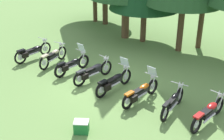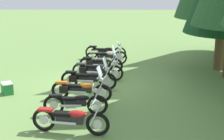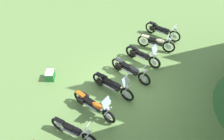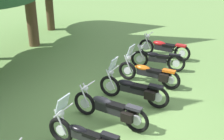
# 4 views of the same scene
# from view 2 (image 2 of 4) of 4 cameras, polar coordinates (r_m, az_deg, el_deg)

# --- Properties ---
(ground_plane) EXTENTS (80.00, 80.00, 0.00)m
(ground_plane) POSITION_cam_2_polar(r_m,az_deg,el_deg) (14.80, -2.96, -2.43)
(ground_plane) COLOR #6B934C
(motorcycle_0) EXTENTS (0.79, 2.39, 1.03)m
(motorcycle_0) POSITION_cam_2_polar(r_m,az_deg,el_deg) (19.45, -1.24, 3.19)
(motorcycle_0) COLOR black
(motorcycle_0) RESTS_ON ground_plane
(motorcycle_1) EXTENTS (0.73, 2.25, 1.03)m
(motorcycle_1) POSITION_cam_2_polar(r_m,az_deg,el_deg) (18.08, -0.91, 2.33)
(motorcycle_1) COLOR black
(motorcycle_1) RESTS_ON ground_plane
(motorcycle_2) EXTENTS (0.78, 2.21, 1.37)m
(motorcycle_2) POSITION_cam_2_polar(r_m,az_deg,el_deg) (16.66, -1.99, 1.17)
(motorcycle_2) COLOR black
(motorcycle_2) RESTS_ON ground_plane
(motorcycle_3) EXTENTS (0.84, 2.39, 1.02)m
(motorcycle_3) POSITION_cam_2_polar(r_m,az_deg,el_deg) (15.34, -2.65, 0.03)
(motorcycle_3) COLOR black
(motorcycle_3) RESTS_ON ground_plane
(motorcycle_4) EXTENTS (0.77, 2.37, 1.38)m
(motorcycle_4) POSITION_cam_2_polar(r_m,az_deg,el_deg) (14.05, -4.12, -1.37)
(motorcycle_4) COLOR black
(motorcycle_4) RESTS_ON ground_plane
(motorcycle_5) EXTENTS (0.80, 2.35, 1.36)m
(motorcycle_5) POSITION_cam_2_polar(r_m,az_deg,el_deg) (12.72, -5.38, -3.23)
(motorcycle_5) COLOR black
(motorcycle_5) RESTS_ON ground_plane
(motorcycle_6) EXTENTS (0.74, 2.18, 1.01)m
(motorcycle_6) POSITION_cam_2_polar(r_m,az_deg,el_deg) (11.37, -6.12, -5.55)
(motorcycle_6) COLOR black
(motorcycle_6) RESTS_ON ground_plane
(motorcycle_7) EXTENTS (0.77, 2.37, 1.01)m
(motorcycle_7) POSITION_cam_2_polar(r_m,az_deg,el_deg) (10.06, -7.02, -8.20)
(motorcycle_7) COLOR black
(motorcycle_7) RESTS_ON ground_plane
(picnic_cooler) EXTENTS (0.65, 0.60, 0.47)m
(picnic_cooler) POSITION_cam_2_polar(r_m,az_deg,el_deg) (14.10, -17.36, -2.99)
(picnic_cooler) COLOR #1E7233
(picnic_cooler) RESTS_ON ground_plane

